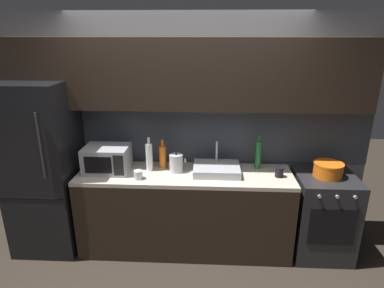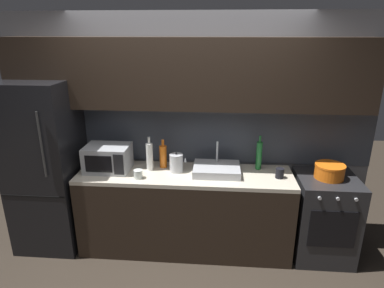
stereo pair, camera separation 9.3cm
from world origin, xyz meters
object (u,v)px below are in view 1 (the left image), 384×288
object	(u,v)px
wine_bottle_white	(149,157)
wine_bottle_green	(258,155)
mug_dark	(279,172)
cooking_pot	(328,170)
mug_clear	(138,175)
refrigerator	(44,168)
kettle	(176,163)
wine_bottle_orange	(163,156)
oven_range	(322,215)
microwave	(107,159)

from	to	relation	value
wine_bottle_white	wine_bottle_green	size ratio (longest dim) A/B	0.98
mug_dark	cooking_pot	xyz separation A→B (m)	(0.50, 0.04, 0.02)
wine_bottle_white	mug_clear	distance (m)	0.26
refrigerator	kettle	bearing A→B (deg)	1.72
kettle	wine_bottle_orange	bearing A→B (deg)	146.64
refrigerator	mug_dark	xyz separation A→B (m)	(2.46, -0.04, 0.03)
wine_bottle_green	mug_clear	bearing A→B (deg)	-164.66
mug_clear	cooking_pot	world-z (taller)	cooking_pot
oven_range	wine_bottle_green	size ratio (longest dim) A/B	2.42
microwave	wine_bottle_orange	bearing A→B (deg)	12.58
wine_bottle_orange	wine_bottle_green	bearing A→B (deg)	1.62
mug_dark	cooking_pot	size ratio (longest dim) A/B	0.35
mug_clear	cooking_pot	distance (m)	1.92
kettle	oven_range	bearing A→B (deg)	-1.60
microwave	wine_bottle_white	xyz separation A→B (m)	(0.44, 0.04, 0.02)
microwave	wine_bottle_orange	world-z (taller)	wine_bottle_orange
oven_range	mug_dark	bearing A→B (deg)	-175.74
mug_clear	wine_bottle_orange	bearing A→B (deg)	56.25
wine_bottle_orange	mug_dark	xyz separation A→B (m)	(1.21, -0.18, -0.08)
mug_clear	wine_bottle_white	bearing A→B (deg)	70.91
cooking_pot	oven_range	bearing A→B (deg)	-66.51
wine_bottle_green	mug_dark	size ratio (longest dim) A/B	3.66
oven_range	microwave	world-z (taller)	microwave
wine_bottle_green	mug_clear	xyz separation A→B (m)	(-1.23, -0.34, -0.11)
mug_dark	mug_clear	distance (m)	1.42
microwave	wine_bottle_green	size ratio (longest dim) A/B	1.24
mug_clear	mug_dark	bearing A→B (deg)	5.02
kettle	mug_clear	size ratio (longest dim) A/B	2.42
wine_bottle_orange	cooking_pot	world-z (taller)	wine_bottle_orange
wine_bottle_green	mug_clear	size ratio (longest dim) A/B	4.23
wine_bottle_white	wine_bottle_green	xyz separation A→B (m)	(1.15, 0.12, 0.00)
oven_range	wine_bottle_green	xyz separation A→B (m)	(-0.69, 0.18, 0.61)
mug_dark	refrigerator	bearing A→B (deg)	179.11
refrigerator	wine_bottle_green	size ratio (longest dim) A/B	4.95
wine_bottle_orange	cooking_pot	size ratio (longest dim) A/B	1.06
wine_bottle_white	mug_dark	world-z (taller)	wine_bottle_white
wine_bottle_orange	mug_dark	distance (m)	1.23
microwave	wine_bottle_green	world-z (taller)	wine_bottle_green
oven_range	kettle	size ratio (longest dim) A/B	4.22
kettle	wine_bottle_green	world-z (taller)	wine_bottle_green
refrigerator	mug_clear	distance (m)	1.06
wine_bottle_green	kettle	bearing A→B (deg)	-171.34
refrigerator	cooking_pot	bearing A→B (deg)	0.00
wine_bottle_green	oven_range	bearing A→B (deg)	-14.34
microwave	wine_bottle_orange	distance (m)	0.58
refrigerator	cooking_pot	world-z (taller)	refrigerator
kettle	wine_bottle_white	bearing A→B (deg)	176.96
refrigerator	kettle	world-z (taller)	refrigerator
microwave	cooking_pot	size ratio (longest dim) A/B	1.57
wine_bottle_orange	wine_bottle_green	size ratio (longest dim) A/B	0.83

